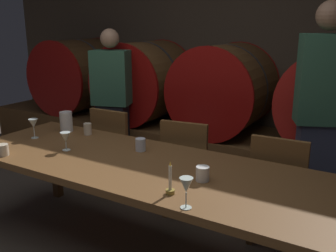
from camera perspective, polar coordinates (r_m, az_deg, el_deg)
back_wall at (r=4.45m, az=11.75°, el=12.14°), size 7.04×0.24×2.86m
barrel_shelf at (r=4.17m, az=8.36°, el=-4.33°), size 6.34×0.90×0.53m
wine_barrel_far_left at (r=5.11m, az=-13.32°, el=7.43°), size 0.93×0.89×0.93m
wine_barrel_left at (r=4.46m, az=-3.62°, el=6.69°), size 0.93×0.89×0.93m
wine_barrel_center at (r=3.99m, az=8.44°, el=5.52°), size 0.93×0.89×0.93m
dining_table at (r=2.64m, az=-4.66°, el=-6.63°), size 2.67×0.94×0.73m
chair_left at (r=3.68m, az=-7.74°, el=-3.27°), size 0.41×0.41×0.88m
chair_center at (r=3.26m, az=2.98°, el=-5.68°), size 0.45×0.45×0.88m
chair_right at (r=2.96m, az=16.41°, el=-8.53°), size 0.42×0.42×0.88m
guest_left at (r=4.02m, az=-8.37°, el=3.08°), size 0.44×0.35×1.59m
guest_right at (r=3.16m, az=21.89°, el=1.08°), size 0.44×0.37×1.81m
candle_center at (r=2.12m, az=0.33°, el=-8.89°), size 0.05×0.05×0.19m
pitcher at (r=3.41m, az=-15.07°, el=0.64°), size 0.11×0.11×0.17m
wine_glass_center_left at (r=3.28m, az=-19.59°, el=0.29°), size 0.08×0.08×0.16m
wine_glass_center_right at (r=2.90m, az=-15.16°, el=-1.70°), size 0.08×0.08×0.14m
wine_glass_far_right at (r=1.95m, az=2.76°, el=-9.02°), size 0.07×0.07×0.17m
cup_far_left at (r=2.96m, az=-23.61°, el=-3.32°), size 0.08×0.08×0.08m
cup_center_left at (r=3.28m, az=-12.00°, el=-0.44°), size 0.07×0.07×0.10m
cup_center_right at (r=2.82m, az=-4.16°, el=-2.81°), size 0.08×0.08×0.09m
cup_far_right at (r=2.30m, az=5.22°, el=-7.15°), size 0.08×0.08×0.09m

